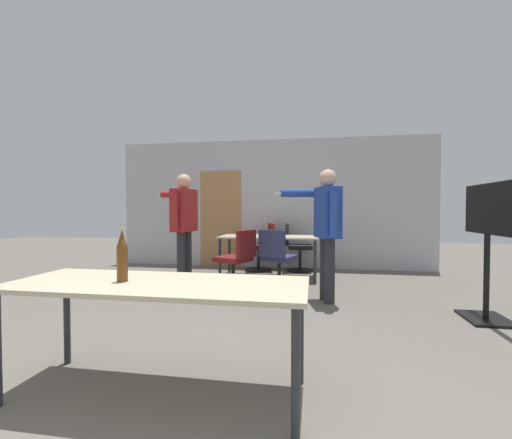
{
  "coord_description": "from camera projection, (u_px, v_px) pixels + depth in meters",
  "views": [
    {
      "loc": [
        0.89,
        -1.5,
        1.22
      ],
      "look_at": [
        0.2,
        2.57,
        1.1
      ],
      "focal_mm": 24.0,
      "sensor_mm": 36.0,
      "label": 1
    }
  ],
  "objects": [
    {
      "name": "person_near_casual",
      "position": [
        183.0,
        218.0,
        5.51
      ],
      "size": [
        0.8,
        0.76,
        1.79
      ],
      "rotation": [
        0.0,
        0.0,
        1.44
      ],
      "color": "#28282D",
      "rests_on": "ground_plane"
    },
    {
      "name": "person_far_watching",
      "position": [
        326.0,
        222.0,
        4.52
      ],
      "size": [
        0.9,
        0.66,
        1.75
      ],
      "rotation": [
        0.0,
        0.0,
        1.82
      ],
      "color": "#28282D",
      "rests_on": "ground_plane"
    },
    {
      "name": "beer_bottle",
      "position": [
        122.0,
        256.0,
        2.25
      ],
      "size": [
        0.07,
        0.07,
        0.35
      ],
      "color": "#563314",
      "rests_on": "conference_table_near"
    },
    {
      "name": "office_chair_near_pushed",
      "position": [
        296.0,
        249.0,
        6.78
      ],
      "size": [
        0.57,
        0.52,
        0.94
      ],
      "rotation": [
        0.0,
        0.0,
        4.8
      ],
      "color": "black",
      "rests_on": "ground_plane"
    },
    {
      "name": "conference_table_near",
      "position": [
        158.0,
        292.0,
        2.24
      ],
      "size": [
        1.95,
        0.73,
        0.74
      ],
      "color": "#C6B793",
      "rests_on": "ground_plane"
    },
    {
      "name": "office_chair_mid_tucked",
      "position": [
        262.0,
        248.0,
        6.86
      ],
      "size": [
        0.63,
        0.58,
        0.94
      ],
      "rotation": [
        0.0,
        0.0,
        1.88
      ],
      "color": "black",
      "rests_on": "ground_plane"
    },
    {
      "name": "back_wall",
      "position": [
        270.0,
        204.0,
        7.25
      ],
      "size": [
        6.63,
        0.12,
        2.69
      ],
      "color": "#BCBCC1",
      "rests_on": "ground_plane"
    },
    {
      "name": "office_chair_far_right",
      "position": [
        237.0,
        261.0,
        5.32
      ],
      "size": [
        0.66,
        0.63,
        0.91
      ],
      "rotation": [
        0.0,
        0.0,
        1.13
      ],
      "color": "black",
      "rests_on": "ground_plane"
    },
    {
      "name": "office_chair_side_rolled",
      "position": [
        277.0,
        260.0,
        5.38
      ],
      "size": [
        0.6,
        0.64,
        0.91
      ],
      "rotation": [
        0.0,
        0.0,
        5.92
      ],
      "color": "black",
      "rests_on": "ground_plane"
    },
    {
      "name": "conference_table_far",
      "position": [
        269.0,
        240.0,
        6.15
      ],
      "size": [
        1.76,
        0.8,
        0.74
      ],
      "color": "#C6B793",
      "rests_on": "ground_plane"
    },
    {
      "name": "tv_screen",
      "position": [
        487.0,
        238.0,
        3.74
      ],
      "size": [
        0.44,
        1.01,
        1.51
      ],
      "rotation": [
        0.0,
        0.0,
        -1.57
      ],
      "color": "black",
      "rests_on": "ground_plane"
    }
  ]
}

